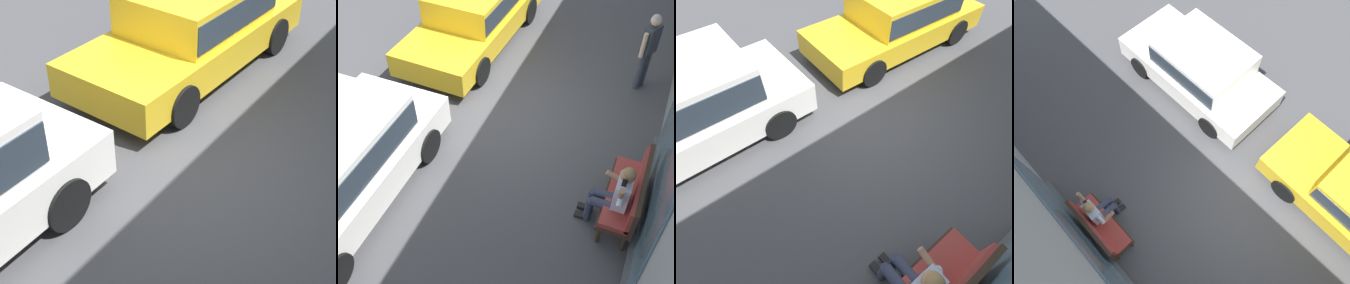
# 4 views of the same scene
# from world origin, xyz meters

# --- Properties ---
(ground_plane) EXTENTS (60.00, 60.00, 0.00)m
(ground_plane) POSITION_xyz_m (0.00, 0.00, 0.00)
(ground_plane) COLOR #424244
(parked_car_near) EXTENTS (4.57, 2.01, 1.41)m
(parked_car_near) POSITION_xyz_m (-2.17, -1.52, 0.77)
(parked_car_near) COLOR gold
(parked_car_near) RESTS_ON ground_plane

